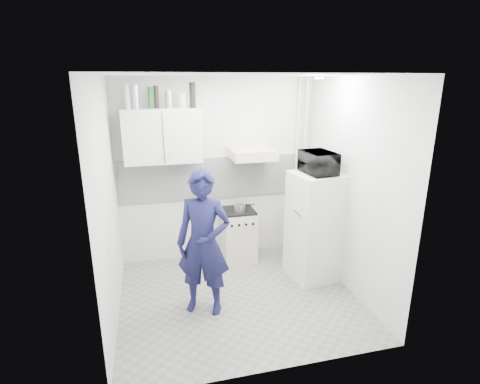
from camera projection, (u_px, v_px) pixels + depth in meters
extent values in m
plane|color=slate|center=(238.00, 297.00, 4.58)|extent=(2.80, 2.80, 0.00)
plane|color=white|center=(238.00, 75.00, 3.83)|extent=(2.80, 2.80, 0.00)
plane|color=silver|center=(217.00, 171.00, 5.36)|extent=(2.80, 0.00, 2.80)
plane|color=silver|center=(107.00, 206.00, 3.88)|extent=(0.00, 2.60, 2.60)
plane|color=silver|center=(350.00, 187.00, 4.53)|extent=(0.00, 2.60, 2.60)
imported|color=#131437|center=(203.00, 243.00, 4.11)|extent=(0.71, 0.60, 1.66)
cube|color=beige|center=(238.00, 235.00, 5.46)|extent=(0.46, 0.46, 0.74)
cube|color=white|center=(315.00, 226.00, 4.89)|extent=(0.67, 0.67, 1.43)
cube|color=black|center=(238.00, 211.00, 5.35)|extent=(0.45, 0.45, 0.03)
cylinder|color=silver|center=(240.00, 208.00, 5.29)|extent=(0.16, 0.16, 0.09)
imported|color=black|center=(319.00, 163.00, 4.64)|extent=(0.52, 0.38, 0.28)
cylinder|color=#B2B7BC|center=(127.00, 97.00, 4.63)|extent=(0.07, 0.07, 0.30)
cylinder|color=silver|center=(135.00, 97.00, 4.65)|extent=(0.08, 0.08, 0.29)
cylinder|color=#144C1E|center=(151.00, 98.00, 4.70)|extent=(0.06, 0.06, 0.27)
cylinder|color=black|center=(156.00, 97.00, 4.72)|extent=(0.06, 0.06, 0.28)
cylinder|color=silver|center=(169.00, 99.00, 4.76)|extent=(0.09, 0.09, 0.22)
cylinder|color=#B2B7BC|center=(183.00, 101.00, 4.81)|extent=(0.10, 0.10, 0.18)
cylinder|color=black|center=(193.00, 95.00, 4.82)|extent=(0.08, 0.08, 0.32)
cube|color=white|center=(163.00, 136.00, 4.87)|extent=(1.00, 0.35, 0.70)
cube|color=beige|center=(252.00, 154.00, 5.16)|extent=(0.60, 0.50, 0.14)
cube|color=white|center=(218.00, 178.00, 5.38)|extent=(2.74, 0.03, 0.60)
cylinder|color=beige|center=(304.00, 167.00, 5.59)|extent=(0.05, 0.05, 2.60)
cylinder|color=beige|center=(296.00, 167.00, 5.56)|extent=(0.04, 0.04, 2.60)
cylinder|color=white|center=(319.00, 78.00, 4.26)|extent=(0.10, 0.10, 0.02)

